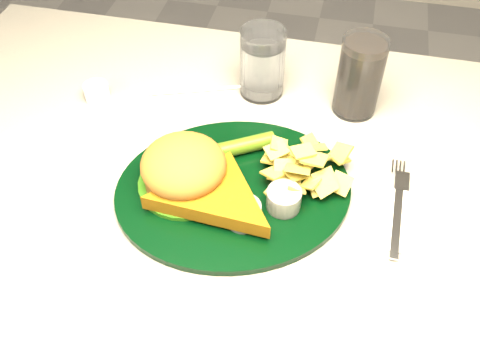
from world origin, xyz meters
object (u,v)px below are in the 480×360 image
object	(u,v)px
dinner_plate	(233,174)
cola_glass	(360,76)
water_glass	(262,63)
fork_napkin	(397,218)
table	(237,302)

from	to	relation	value
dinner_plate	cola_glass	xyz separation A→B (m)	(0.16, 0.23, 0.03)
water_glass	cola_glass	size ratio (longest dim) A/B	0.89
water_glass	fork_napkin	size ratio (longest dim) A/B	0.74
dinner_plate	water_glass	bearing A→B (deg)	70.24
dinner_plate	cola_glass	world-z (taller)	cola_glass
water_glass	dinner_plate	bearing A→B (deg)	-88.70
dinner_plate	water_glass	world-z (taller)	water_glass
dinner_plate	fork_napkin	size ratio (longest dim) A/B	2.13
water_glass	fork_napkin	xyz separation A→B (m)	(0.25, -0.25, -0.06)
table	dinner_plate	distance (m)	0.42
table	cola_glass	xyz separation A→B (m)	(0.16, 0.21, 0.44)
table	cola_glass	size ratio (longest dim) A/B	8.67
water_glass	fork_napkin	world-z (taller)	water_glass
dinner_plate	water_glass	distance (m)	0.25
table	fork_napkin	xyz separation A→B (m)	(0.24, -0.03, 0.38)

